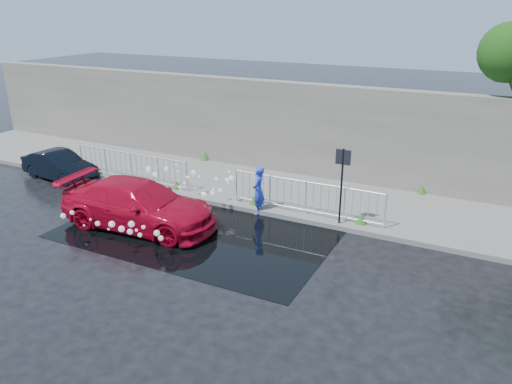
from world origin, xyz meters
TOP-DOWN VIEW (x-y plane):
  - ground at (0.00, 0.00)m, footprint 90.00×90.00m
  - pavement at (0.00, 5.00)m, footprint 30.00×4.00m
  - curb at (0.00, 3.00)m, footprint 30.00×0.25m
  - retaining_wall at (0.00, 7.20)m, footprint 30.00×0.60m
  - puddle at (0.50, 1.00)m, footprint 8.00×5.00m
  - sign_post at (4.20, 3.10)m, footprint 0.45×0.06m
  - railing_left at (-4.00, 3.35)m, footprint 5.05×0.05m
  - railing_right at (3.00, 3.35)m, footprint 5.05×0.05m
  - weeds at (-0.36, 4.53)m, footprint 12.17×3.93m
  - water_spray at (-0.92, 1.27)m, footprint 3.71×5.35m
  - red_car at (-1.29, 0.45)m, footprint 5.07×2.36m
  - dark_car at (-6.94, 2.60)m, footprint 3.42×1.52m
  - person at (1.50, 3.00)m, footprint 0.47×0.63m

SIDE VIEW (x-z plane):
  - ground at x=0.00m, z-range 0.00..0.00m
  - puddle at x=0.50m, z-range 0.00..0.01m
  - pavement at x=0.00m, z-range 0.00..0.15m
  - curb at x=0.00m, z-range 0.00..0.16m
  - weeds at x=-0.36m, z-range 0.14..0.50m
  - dark_car at x=-6.94m, z-range 0.00..1.09m
  - water_spray at x=-0.92m, z-range 0.19..1.23m
  - red_car at x=-1.29m, z-range 0.00..1.43m
  - railing_left at x=-4.00m, z-range 0.19..1.29m
  - railing_right at x=3.00m, z-range 0.19..1.29m
  - person at x=1.50m, z-range 0.00..1.59m
  - sign_post at x=4.20m, z-range 0.47..2.97m
  - retaining_wall at x=0.00m, z-range 0.15..3.65m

